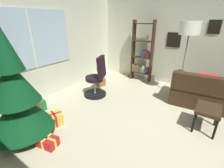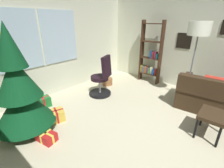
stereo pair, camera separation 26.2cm
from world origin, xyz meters
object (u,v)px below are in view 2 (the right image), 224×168
object	(u,v)px
gift_box_red	(46,137)
office_chair	(102,80)
footstool	(212,117)
gift_box_gold	(56,115)
bookshelf	(151,57)
potted_plant	(107,77)
gift_box_green	(43,102)
floor_lamp	(199,33)
holiday_tree	(20,91)

from	to	relation	value
gift_box_red	office_chair	xyz separation A→B (m)	(1.76, 0.46, 0.32)
footstool	gift_box_gold	xyz separation A→B (m)	(-1.41, 2.30, -0.26)
bookshelf	potted_plant	bearing A→B (deg)	142.92
gift_box_green	bookshelf	world-z (taller)	bookshelf
potted_plant	footstool	bearing A→B (deg)	-100.96
bookshelf	gift_box_gold	bearing A→B (deg)	173.34
footstool	potted_plant	world-z (taller)	potted_plant
office_chair	potted_plant	xyz separation A→B (m)	(0.58, 0.34, -0.16)
gift_box_gold	office_chair	bearing A→B (deg)	4.17
gift_box_red	bookshelf	xyz separation A→B (m)	(3.39, 0.01, 0.70)
office_chair	floor_lamp	xyz separation A→B (m)	(1.14, -1.71, 1.15)
office_chair	potted_plant	distance (m)	0.69
gift_box_red	floor_lamp	distance (m)	3.49
potted_plant	holiday_tree	bearing A→B (deg)	-172.39
holiday_tree	floor_lamp	xyz separation A→B (m)	(2.97, -1.73, 0.79)
gift_box_red	floor_lamp	xyz separation A→B (m)	(2.90, -1.25, 1.47)
gift_box_red	holiday_tree	bearing A→B (deg)	98.27
footstool	gift_box_gold	size ratio (longest dim) A/B	1.42
holiday_tree	bookshelf	world-z (taller)	holiday_tree
floor_lamp	gift_box_green	bearing A→B (deg)	136.50
gift_box_red	floor_lamp	bearing A→B (deg)	-23.30
gift_box_red	office_chair	size ratio (longest dim) A/B	0.35
bookshelf	potted_plant	size ratio (longest dim) A/B	2.91
holiday_tree	gift_box_green	bearing A→B (deg)	45.23
gift_box_gold	potted_plant	world-z (taller)	potted_plant
gift_box_green	office_chair	distance (m)	1.43
gift_box_green	bookshelf	distance (m)	3.15
gift_box_gold	potted_plant	distance (m)	1.99
gift_box_green	floor_lamp	bearing A→B (deg)	-43.50
gift_box_red	bookshelf	world-z (taller)	bookshelf
footstool	floor_lamp	size ratio (longest dim) A/B	0.28
gift_box_red	office_chair	distance (m)	1.85
gift_box_red	potted_plant	distance (m)	2.48
holiday_tree	gift_box_gold	bearing A→B (deg)	-14.38
gift_box_red	bookshelf	bearing A→B (deg)	0.21
gift_box_green	footstool	bearing A→B (deg)	-66.05
holiday_tree	potted_plant	xyz separation A→B (m)	(2.41, 0.32, -0.52)
floor_lamp	bookshelf	bearing A→B (deg)	68.95
bookshelf	floor_lamp	xyz separation A→B (m)	(-0.49, -1.26, 0.77)
holiday_tree	gift_box_red	distance (m)	0.83
footstool	gift_box_red	xyz separation A→B (m)	(-1.81, 1.94, -0.29)
gift_box_gold	office_chair	distance (m)	1.39
footstool	bookshelf	world-z (taller)	bookshelf
office_chair	floor_lamp	distance (m)	2.35
office_chair	gift_box_green	bearing A→B (deg)	155.47
footstool	gift_box_gold	bearing A→B (deg)	121.46
gift_box_gold	floor_lamp	distance (m)	3.30
holiday_tree	floor_lamp	distance (m)	3.53
footstool	potted_plant	xyz separation A→B (m)	(0.53, 2.74, -0.14)
gift_box_red	footstool	bearing A→B (deg)	-46.94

